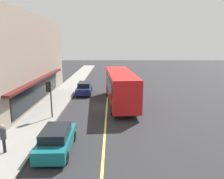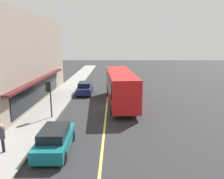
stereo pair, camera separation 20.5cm
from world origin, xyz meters
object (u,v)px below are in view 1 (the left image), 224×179
at_px(traffic_light, 49,91).
at_px(car_teal, 57,140).
at_px(bus, 120,86).
at_px(pedestrian_near_storefront, 3,136).
at_px(car_navy, 84,88).

distance_m(traffic_light, car_teal, 6.34).
xyz_separation_m(bus, traffic_light, (-4.79, 6.30, 0.55)).
xyz_separation_m(traffic_light, pedestrian_near_storefront, (-6.22, 1.00, -1.33)).
distance_m(car_navy, car_teal, 15.21).
xyz_separation_m(bus, car_teal, (-10.54, 4.32, -1.24)).
bearing_deg(car_navy, bus, -136.27).
xyz_separation_m(car_navy, car_teal, (-15.21, -0.15, 0.00)).
distance_m(traffic_light, car_navy, 9.80).
distance_m(bus, traffic_light, 7.93).
bearing_deg(traffic_light, car_navy, -10.98).
bearing_deg(car_navy, pedestrian_near_storefront, 169.74).
bearing_deg(car_teal, pedestrian_near_storefront, 98.85).
bearing_deg(bus, pedestrian_near_storefront, 146.43).
xyz_separation_m(bus, car_navy, (4.67, 4.47, -1.24)).
bearing_deg(traffic_light, pedestrian_near_storefront, 170.84).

